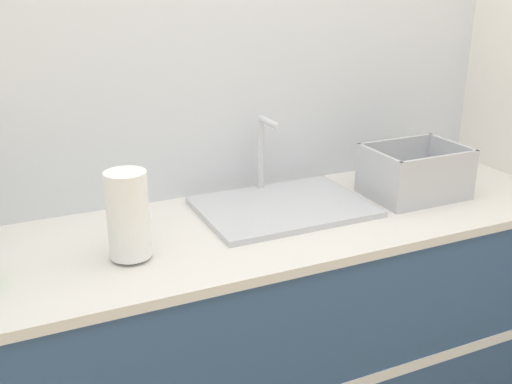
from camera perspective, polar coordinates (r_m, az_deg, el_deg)
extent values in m
cube|color=silver|center=(2.09, -6.93, 9.96)|extent=(4.88, 0.06, 2.60)
cube|color=#33517A|center=(2.13, -2.87, -15.16)|extent=(2.48, 0.64, 0.88)
cube|color=silver|center=(1.90, -3.11, -3.95)|extent=(2.50, 0.66, 0.03)
cube|color=silver|center=(2.04, 2.62, -1.42)|extent=(0.56, 0.41, 0.02)
cylinder|color=silver|center=(2.15, 0.43, 3.70)|extent=(0.02, 0.02, 0.26)
cylinder|color=silver|center=(2.05, 1.29, 6.64)|extent=(0.02, 0.14, 0.02)
cylinder|color=#4C4C51|center=(1.74, -11.78, -6.06)|extent=(0.09, 0.09, 0.01)
cylinder|color=white|center=(1.69, -12.09, -2.12)|extent=(0.12, 0.12, 0.25)
cube|color=#B7BABF|center=(2.24, 14.69, -0.15)|extent=(0.33, 0.25, 0.01)
cube|color=#B7BABF|center=(2.13, 16.93, 1.11)|extent=(0.33, 0.01, 0.17)
cube|color=#B7BABF|center=(2.30, 13.02, 2.93)|extent=(0.33, 0.01, 0.17)
cube|color=#B7BABF|center=(2.12, 11.50, 1.52)|extent=(0.01, 0.25, 0.17)
cube|color=#B7BABF|center=(2.31, 18.01, 2.55)|extent=(0.01, 0.25, 0.17)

